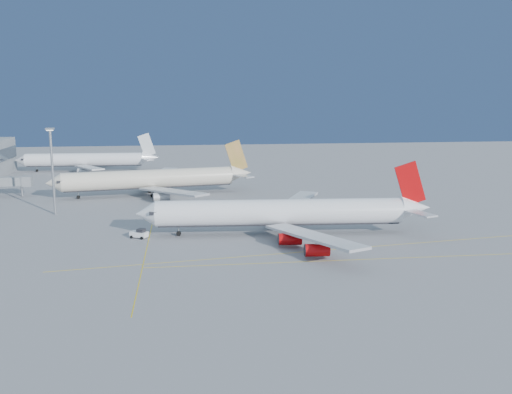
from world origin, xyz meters
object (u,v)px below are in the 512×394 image
at_px(airliner_third, 88,160).
at_px(pushback_tug, 139,234).
at_px(light_mast, 52,164).
at_px(airliner_virgin, 286,213).
at_px(airliner_etihad, 154,179).

relative_size(airliner_third, pushback_tug, 13.37).
relative_size(airliner_third, light_mast, 2.50).
xyz_separation_m(airliner_virgin, airliner_etihad, (-35.41, 59.40, 0.07)).
xyz_separation_m(airliner_third, pushback_tug, (31.23, -122.22, -4.00)).
bearing_deg(pushback_tug, airliner_virgin, 26.91).
height_order(pushback_tug, light_mast, light_mast).
bearing_deg(airliner_virgin, airliner_third, 122.18).
xyz_separation_m(airliner_etihad, light_mast, (-27.15, -27.91, 9.20)).
bearing_deg(airliner_third, airliner_virgin, -59.53).
bearing_deg(pushback_tug, airliner_third, 132.40).
bearing_deg(airliner_etihad, airliner_third, 107.14).
relative_size(airliner_etihad, pushback_tug, 14.94).
height_order(airliner_etihad, airliner_third, airliner_etihad).
xyz_separation_m(airliner_virgin, pushback_tug, (-36.22, 0.73, -4.42)).
bearing_deg(airliner_etihad, pushback_tug, -100.41).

